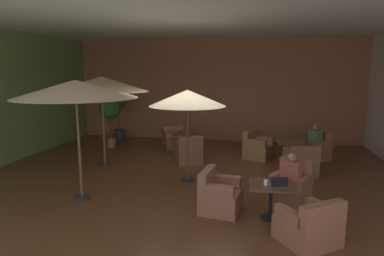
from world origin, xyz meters
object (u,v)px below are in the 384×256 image
Objects in this scene: cafe_table_front_left at (271,191)px; armchair_front_right_east at (175,140)px; armchair_front_left_east at (219,196)px; patio_umbrella_tall_red at (101,84)px; armchair_front_left_north at (291,187)px; armchair_mid_center_south at (316,150)px; cafe_table_front_right at (181,139)px; open_laptop at (278,184)px; patron_blue_shirt at (316,137)px; cafe_table_mid_center at (290,145)px; patio_umbrella_center_beige at (76,89)px; armchair_mid_center_east at (301,163)px; potted_tree_mid_left at (118,106)px; patron_by_window at (291,170)px; armchair_front_left_south at (309,226)px; patio_umbrella_near_wall at (187,99)px; iced_drink_cup at (266,183)px; potted_tree_left_corner at (110,111)px; armchair_mid_center_north at (258,148)px; armchair_front_right_north at (189,153)px.

armchair_front_right_east reaches higher than cafe_table_front_left.
armchair_front_left_east reaches higher than armchair_front_right_east.
patio_umbrella_tall_red is (-1.41, -2.73, 2.11)m from armchair_front_right_east.
armchair_front_left_north is 3.87m from armchair_mid_center_south.
armchair_mid_center_south reaches higher than cafe_table_front_right.
armchair_front_left_north is 1.64m from armchair_front_left_east.
cafe_table_front_right is (-2.76, 4.42, -0.03)m from cafe_table_front_left.
patron_blue_shirt is at bearing 73.56° from open_laptop.
cafe_table_mid_center is 6.34m from patio_umbrella_center_beige.
cafe_table_mid_center is (0.24, 3.12, 0.24)m from armchair_front_left_north.
cafe_table_front_left is 3.14m from armchair_mid_center_east.
potted_tree_mid_left is 8.23m from patron_by_window.
armchair_front_left_south is at bearing -33.18° from patio_umbrella_tall_red.
open_laptop is (4.14, -0.33, -1.66)m from patio_umbrella_center_beige.
patio_umbrella_near_wall is 1.16× the size of potted_tree_mid_left.
armchair_front_right_east is at bearing 62.65° from patio_umbrella_tall_red.
cafe_table_mid_center is (1.69, 3.87, 0.25)m from armchair_front_left_east.
armchair_front_left_north is 1.22m from iced_drink_cup.
cafe_table_mid_center is 3.78m from patio_umbrella_near_wall.
cafe_table_front_left is at bearing -58.77° from armchair_front_right_east.
potted_tree_left_corner reaches higher than armchair_front_left_south.
potted_tree_mid_left reaches higher than cafe_table_front_left.
armchair_front_left_south is at bearing -12.40° from patio_umbrella_center_beige.
potted_tree_left_corner is at bearing 138.00° from cafe_table_front_left.
armchair_mid_center_north is 2.91× the size of open_laptop.
armchair_mid_center_north is 5.90m from potted_tree_mid_left.
armchair_front_right_north is at bearing 136.49° from patron_by_window.
armchair_front_left_east is at bearing -51.71° from potted_tree_mid_left.
potted_tree_mid_left is (-3.01, 1.78, 0.90)m from cafe_table_front_right.
armchair_front_right_east is at bearing 121.23° from cafe_table_front_left.
potted_tree_left_corner is (-6.47, 2.02, 1.04)m from armchair_mid_center_east.
cafe_table_mid_center is (3.93, -1.32, 0.26)m from armchair_front_right_east.
cafe_table_front_right is 1.06m from armchair_front_right_east.
potted_tree_left_corner is (-0.92, 2.41, -1.05)m from patio_umbrella_tall_red.
patio_umbrella_center_beige is at bearing -98.69° from armchair_front_right_east.
armchair_mid_center_east is 0.36× the size of patio_umbrella_center_beige.
patio_umbrella_near_wall is 3.05m from iced_drink_cup.
iced_drink_cup is (-0.54, -0.97, 0.02)m from patron_by_window.
patron_by_window is (-1.11, -3.75, 0.39)m from armchair_mid_center_south.
potted_tree_mid_left reaches higher than cafe_table_front_right.
armchair_mid_center_north is at bearing 94.64° from open_laptop.
armchair_front_right_north is at bearing 20.60° from patio_umbrella_tall_red.
armchair_front_right_east is (-3.69, 4.44, -0.03)m from armchair_front_left_north.
patron_by_window is 1.78× the size of open_laptop.
armchair_mid_center_south is 7.41m from patio_umbrella_center_beige.
patron_by_window reaches higher than iced_drink_cup.
patron_blue_shirt reaches higher than armchair_front_right_east.
armchair_mid_center_east is 3.26m from open_laptop.
patio_umbrella_near_wall is 1.25× the size of potted_tree_left_corner.
armchair_front_left_east is 4.88m from patio_umbrella_tall_red.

